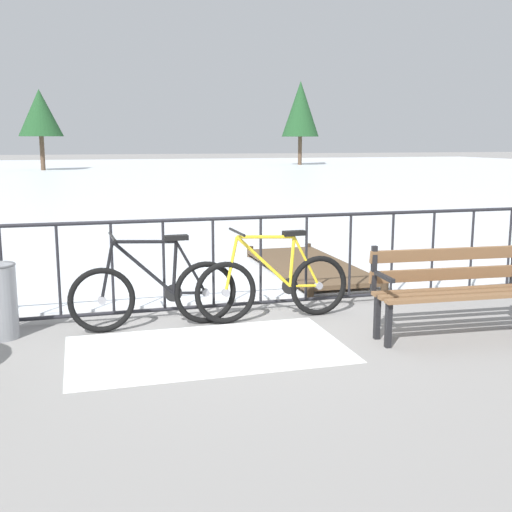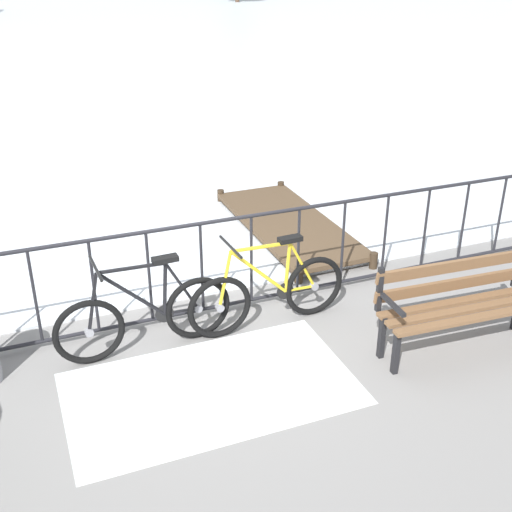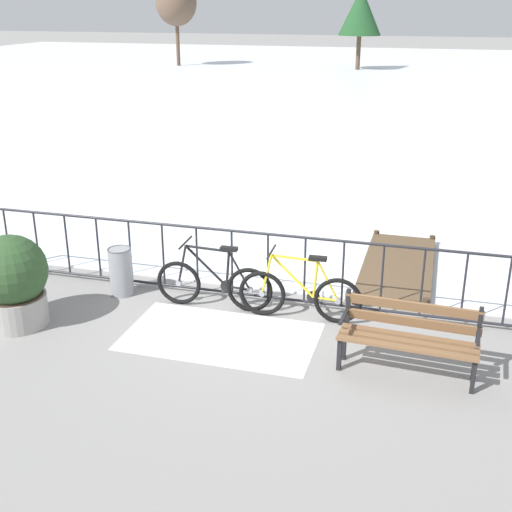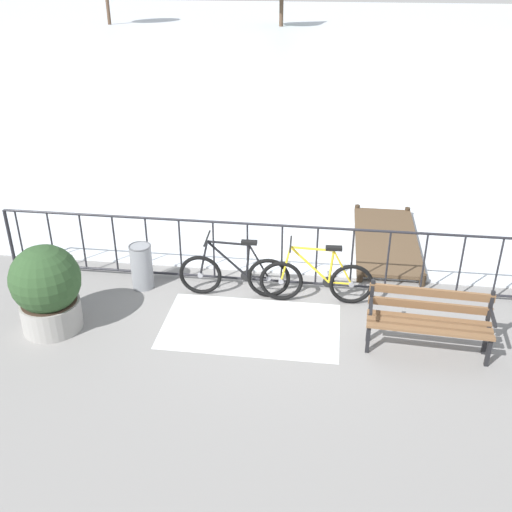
{
  "view_description": "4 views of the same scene",
  "coord_description": "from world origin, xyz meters",
  "px_view_note": "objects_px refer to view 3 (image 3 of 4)",
  "views": [
    {
      "loc": [
        -1.38,
        -6.68,
        1.89
      ],
      "look_at": [
        0.33,
        -0.54,
        0.72
      ],
      "focal_mm": 44.53,
      "sensor_mm": 36.0,
      "label": 1
    },
    {
      "loc": [
        -1.64,
        -5.56,
        3.5
      ],
      "look_at": [
        0.39,
        -0.51,
        0.86
      ],
      "focal_mm": 44.91,
      "sensor_mm": 36.0,
      "label": 2
    },
    {
      "loc": [
        2.22,
        -8.43,
        4.11
      ],
      "look_at": [
        0.03,
        -0.73,
        1.0
      ],
      "focal_mm": 46.13,
      "sensor_mm": 36.0,
      "label": 3
    },
    {
      "loc": [
        0.7,
        -8.21,
        4.8
      ],
      "look_at": [
        -0.41,
        -0.01,
        0.51
      ],
      "focal_mm": 41.77,
      "sensor_mm": 36.0,
      "label": 4
    }
  ],
  "objects_px": {
    "bicycle_second": "(214,284)",
    "park_bench": "(409,333)",
    "trash_bin": "(121,271)",
    "bicycle_near_railing": "(300,295)",
    "planter_with_shrub": "(12,281)"
  },
  "relations": [
    {
      "from": "bicycle_second",
      "to": "park_bench",
      "type": "distance_m",
      "value": 2.95
    },
    {
      "from": "bicycle_second",
      "to": "trash_bin",
      "type": "relative_size",
      "value": 2.34
    },
    {
      "from": "bicycle_near_railing",
      "to": "trash_bin",
      "type": "relative_size",
      "value": 2.34
    },
    {
      "from": "park_bench",
      "to": "trash_bin",
      "type": "relative_size",
      "value": 2.22
    },
    {
      "from": "bicycle_near_railing",
      "to": "park_bench",
      "type": "relative_size",
      "value": 1.05
    },
    {
      "from": "bicycle_second",
      "to": "planter_with_shrub",
      "type": "xyz_separation_m",
      "value": [
        -2.41,
        -1.22,
        0.27
      ]
    },
    {
      "from": "park_bench",
      "to": "planter_with_shrub",
      "type": "distance_m",
      "value": 5.17
    },
    {
      "from": "bicycle_near_railing",
      "to": "park_bench",
      "type": "height_order",
      "value": "bicycle_near_railing"
    },
    {
      "from": "bicycle_near_railing",
      "to": "park_bench",
      "type": "distance_m",
      "value": 1.82
    },
    {
      "from": "bicycle_near_railing",
      "to": "planter_with_shrub",
      "type": "xyz_separation_m",
      "value": [
        -3.65,
        -1.2,
        0.27
      ]
    },
    {
      "from": "park_bench",
      "to": "trash_bin",
      "type": "bearing_deg",
      "value": 165.75
    },
    {
      "from": "bicycle_near_railing",
      "to": "trash_bin",
      "type": "xyz_separation_m",
      "value": [
        -2.73,
        0.08,
        0.0
      ]
    },
    {
      "from": "planter_with_shrub",
      "to": "trash_bin",
      "type": "xyz_separation_m",
      "value": [
        0.92,
        1.28,
        -0.27
      ]
    },
    {
      "from": "bicycle_near_railing",
      "to": "bicycle_second",
      "type": "distance_m",
      "value": 1.25
    },
    {
      "from": "trash_bin",
      "to": "park_bench",
      "type": "bearing_deg",
      "value": -14.25
    }
  ]
}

